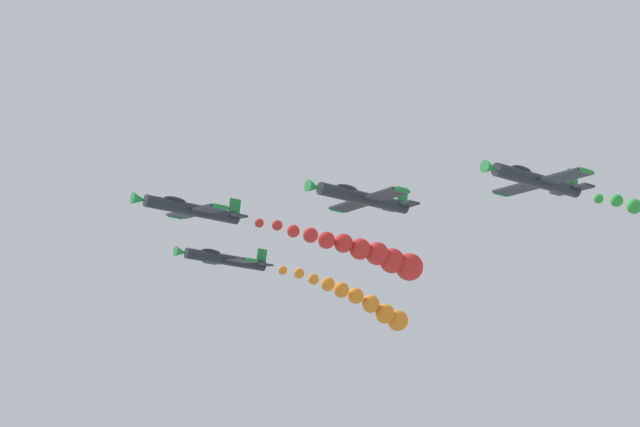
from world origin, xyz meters
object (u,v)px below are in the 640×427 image
(airplane_lead, at_px, (191,209))
(airplane_left_inner, at_px, (362,198))
(airplane_right_inner, at_px, (224,259))
(airplane_left_outer, at_px, (536,180))

(airplane_lead, relative_size, airplane_left_inner, 1.00)
(airplane_lead, xyz_separation_m, airplane_right_inner, (10.97, -9.20, -0.57))
(airplane_right_inner, bearing_deg, airplane_lead, 140.03)
(airplane_left_inner, bearing_deg, airplane_lead, 43.82)
(airplane_lead, bearing_deg, airplane_left_inner, -136.18)
(airplane_left_inner, xyz_separation_m, airplane_left_outer, (-11.73, -8.59, -0.29))
(airplane_lead, relative_size, airplane_right_inner, 1.00)
(airplane_lead, relative_size, airplane_left_outer, 1.00)
(airplane_left_inner, height_order, airplane_left_outer, airplane_left_inner)
(airplane_left_inner, xyz_separation_m, airplane_right_inner, (22.10, 1.48, -0.45))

